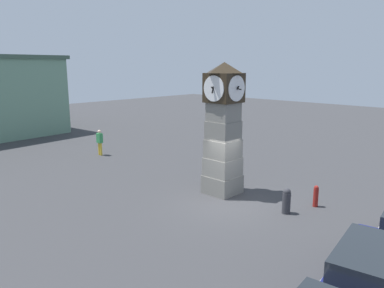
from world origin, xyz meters
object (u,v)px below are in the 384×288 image
(bollard_mid_row, at_px, (286,201))
(pedestrian_crossing_lot, at_px, (212,112))
(clock_tower, at_px, (223,130))
(bollard_near_tower, at_px, (316,196))
(car_near_tower, at_px, (380,275))
(pedestrian_near_bench, at_px, (100,141))

(bollard_mid_row, bearing_deg, pedestrian_crossing_lot, 47.66)
(clock_tower, relative_size, bollard_near_tower, 6.46)
(clock_tower, height_order, bollard_mid_row, clock_tower)
(bollard_near_tower, bearing_deg, car_near_tower, -141.34)
(clock_tower, bearing_deg, pedestrian_near_bench, 88.99)
(bollard_near_tower, height_order, car_near_tower, car_near_tower)
(clock_tower, height_order, bollard_near_tower, clock_tower)
(car_near_tower, xyz_separation_m, pedestrian_near_bench, (3.84, 17.81, 0.14))
(car_near_tower, distance_m, pedestrian_near_bench, 18.22)
(bollard_mid_row, relative_size, car_near_tower, 0.22)
(pedestrian_crossing_lot, bearing_deg, pedestrian_near_bench, -165.03)
(car_near_tower, bearing_deg, clock_tower, 64.70)
(car_near_tower, height_order, pedestrian_crossing_lot, pedestrian_crossing_lot)
(bollard_mid_row, distance_m, pedestrian_near_bench, 13.36)
(bollard_near_tower, xyz_separation_m, car_near_tower, (-4.96, -3.97, 0.33))
(bollard_mid_row, height_order, pedestrian_crossing_lot, pedestrian_crossing_lot)
(car_near_tower, relative_size, pedestrian_near_bench, 2.89)
(bollard_near_tower, bearing_deg, bollard_mid_row, 161.02)
(pedestrian_near_bench, distance_m, pedestrian_crossing_lot, 16.21)
(bollard_near_tower, relative_size, car_near_tower, 0.19)
(bollard_near_tower, relative_size, bollard_mid_row, 0.88)
(clock_tower, distance_m, pedestrian_crossing_lot, 21.40)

